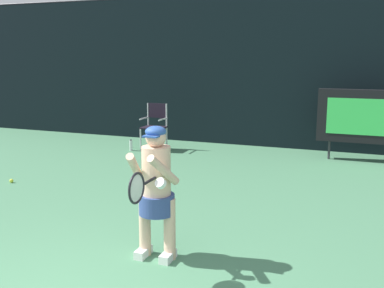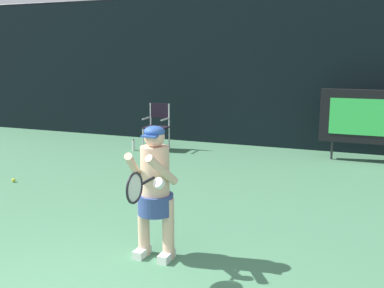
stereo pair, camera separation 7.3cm
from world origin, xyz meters
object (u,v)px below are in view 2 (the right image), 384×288
Objects in this scene: scoreboard at (376,117)px; umpire_chair at (157,123)px; tennis_player at (155,187)px; tennis_racket at (136,187)px; water_bottle at (133,145)px; tennis_ball_loose at (14,180)px.

scoreboard reaches higher than umpire_chair.
tennis_player is 0.54m from tennis_racket.
water_bottle is (-5.20, -0.78, -0.82)m from scoreboard.
scoreboard is 1.50× the size of tennis_player.
water_bottle is 0.44× the size of tennis_racket.
water_bottle is 3.25m from tennis_ball_loose.
tennis_ball_loose is (-0.62, -3.19, -0.09)m from water_bottle.
tennis_ball_loose is (-3.73, 2.31, -0.91)m from tennis_racket.
scoreboard reaches higher than water_bottle.
umpire_chair is (-4.74, -0.45, -0.33)m from scoreboard.
tennis_racket is 4.48m from tennis_ball_loose.
umpire_chair is 6.41m from tennis_racket.
umpire_chair is 15.88× the size of tennis_ball_loose.
tennis_player is 2.43× the size of tennis_racket.
umpire_chair is at bearing 116.01° from tennis_player.
water_bottle is at bearing 79.06° from tennis_ball_loose.
tennis_ball_loose is (-5.82, -3.97, -0.91)m from scoreboard.
tennis_player is 21.53× the size of tennis_ball_loose.
scoreboard is 5.32m from water_bottle.
scoreboard is at bearing 5.45° from umpire_chair.
water_bottle is (-0.47, -0.33, -0.50)m from umpire_chair.
umpire_chair is at bearing 35.21° from water_bottle.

